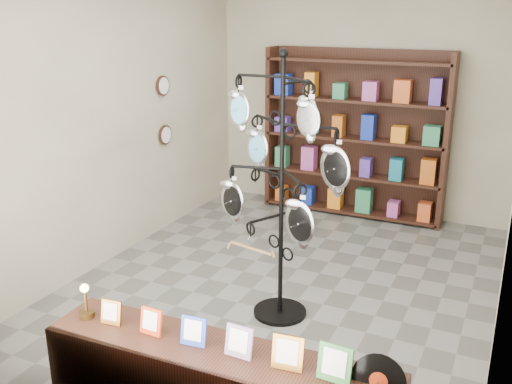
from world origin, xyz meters
TOP-DOWN VIEW (x-y plane):
  - ground at (0.00, 0.00)m, footprint 5.00×5.00m
  - room_envelope at (0.00, 0.00)m, footprint 5.00×5.00m
  - display_tree at (0.19, -0.64)m, footprint 1.27×1.25m
  - back_shelving at (0.00, 2.30)m, footprint 2.42×0.36m
  - wall_clocks at (-1.97, 0.80)m, footprint 0.03×0.24m

SIDE VIEW (x-z plane):
  - ground at x=0.00m, z-range 0.00..0.00m
  - back_shelving at x=0.00m, z-range -0.07..2.13m
  - display_tree at x=0.19m, z-range 0.19..2.56m
  - wall_clocks at x=-1.97m, z-range 1.08..1.92m
  - room_envelope at x=0.00m, z-range -0.65..4.35m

